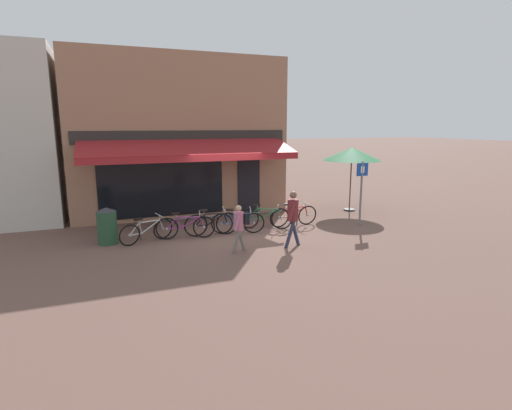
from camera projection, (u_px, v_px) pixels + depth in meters
ground_plane at (239, 235)px, 12.54m from camera, size 160.00×160.00×0.00m
shop_front at (178, 136)px, 15.65m from camera, size 8.03×4.80×5.95m
bike_rack_rail at (224, 217)px, 12.84m from camera, size 5.34×0.04×0.57m
bicycle_silver at (147, 231)px, 11.71m from camera, size 1.64×0.75×0.80m
bicycle_purple at (185, 227)px, 12.12m from camera, size 1.77×0.53×0.82m
bicycle_black at (212, 224)px, 12.42m from camera, size 1.72×0.52×0.89m
bicycle_blue at (238, 222)px, 12.65m from camera, size 1.67×0.71×0.85m
bicycle_green at (265, 218)px, 13.29m from camera, size 1.63×0.93×0.84m
bicycle_red at (293, 216)px, 13.59m from camera, size 1.76×0.52×0.86m
pedestrian_adult at (293, 213)px, 11.19m from camera, size 0.56×0.45×1.61m
pedestrian_child at (240, 223)px, 10.77m from camera, size 0.52×0.42×1.31m
litter_bin at (107, 226)px, 11.56m from camera, size 0.57×0.57×1.08m
parking_sign at (361, 186)px, 13.55m from camera, size 0.44×0.07×2.22m
cafe_parasol at (352, 154)px, 15.75m from camera, size 2.30×2.30×2.54m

